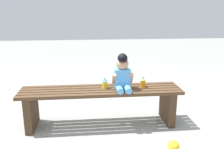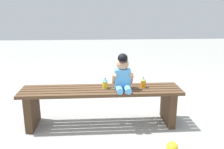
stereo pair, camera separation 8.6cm
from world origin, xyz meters
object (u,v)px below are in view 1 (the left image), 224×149
child_figure (123,74)px  toy_ball (174,146)px  park_bench (101,100)px  sippy_cup_right (143,82)px  sippy_cup_left (105,83)px

child_figure → toy_ball: 0.91m
park_bench → child_figure: (0.24, -0.03, 0.31)m
child_figure → sippy_cup_right: bearing=11.6°
sippy_cup_left → toy_ball: size_ratio=1.10×
park_bench → sippy_cup_right: size_ratio=14.60×
sippy_cup_left → child_figure: bearing=-14.5°
park_bench → toy_ball: bearing=-44.0°
child_figure → sippy_cup_right: (0.24, 0.05, -0.12)m
sippy_cup_left → toy_ball: 0.98m
park_bench → toy_ball: 0.93m
toy_ball → sippy_cup_right: bearing=104.1°
sippy_cup_left → sippy_cup_right: (0.44, 0.00, 0.00)m
child_figure → toy_ball: (0.41, -0.60, -0.55)m
toy_ball → park_bench: bearing=136.0°
sippy_cup_right → toy_ball: 0.80m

